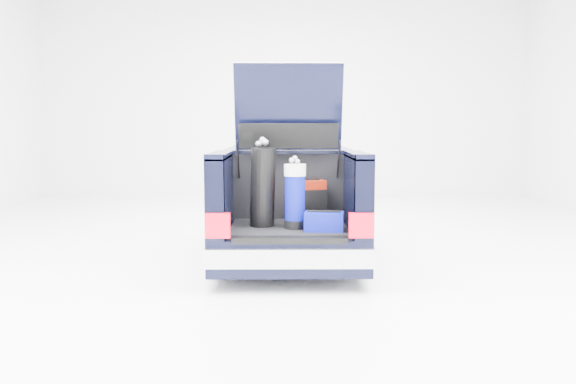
{
  "coord_description": "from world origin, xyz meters",
  "views": [
    {
      "loc": [
        -0.08,
        -8.34,
        1.74
      ],
      "look_at": [
        0.0,
        -0.5,
        0.88
      ],
      "focal_mm": 38.0,
      "sensor_mm": 36.0,
      "label": 1
    }
  ],
  "objects_px": {
    "blue_golf_bag": "(295,196)",
    "blue_duffel": "(324,221)",
    "car": "(288,202)",
    "red_suitcase": "(312,201)",
    "black_golf_bag": "(263,187)"
  },
  "relations": [
    {
      "from": "blue_golf_bag",
      "to": "blue_duffel",
      "type": "height_order",
      "value": "blue_golf_bag"
    },
    {
      "from": "car",
      "to": "blue_duffel",
      "type": "bearing_deg",
      "value": -78.55
    },
    {
      "from": "car",
      "to": "red_suitcase",
      "type": "relative_size",
      "value": 9.01
    },
    {
      "from": "car",
      "to": "blue_duffel",
      "type": "height_order",
      "value": "car"
    },
    {
      "from": "red_suitcase",
      "to": "blue_duffel",
      "type": "distance_m",
      "value": 0.71
    },
    {
      "from": "blue_duffel",
      "to": "car",
      "type": "bearing_deg",
      "value": 108.7
    },
    {
      "from": "car",
      "to": "blue_duffel",
      "type": "xyz_separation_m",
      "value": [
        0.38,
        -1.88,
        0.03
      ]
    },
    {
      "from": "blue_golf_bag",
      "to": "blue_duffel",
      "type": "bearing_deg",
      "value": -13.4
    },
    {
      "from": "red_suitcase",
      "to": "blue_duffel",
      "type": "bearing_deg",
      "value": -98.2
    },
    {
      "from": "black_golf_bag",
      "to": "blue_duffel",
      "type": "bearing_deg",
      "value": -42.82
    },
    {
      "from": "blue_golf_bag",
      "to": "blue_duffel",
      "type": "relative_size",
      "value": 1.78
    },
    {
      "from": "car",
      "to": "red_suitcase",
      "type": "xyz_separation_m",
      "value": [
        0.28,
        -1.19,
        0.17
      ]
    },
    {
      "from": "car",
      "to": "blue_golf_bag",
      "type": "xyz_separation_m",
      "value": [
        0.07,
        -1.73,
        0.29
      ]
    },
    {
      "from": "car",
      "to": "red_suitcase",
      "type": "height_order",
      "value": "car"
    },
    {
      "from": "black_golf_bag",
      "to": "car",
      "type": "bearing_deg",
      "value": 59.64
    }
  ]
}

